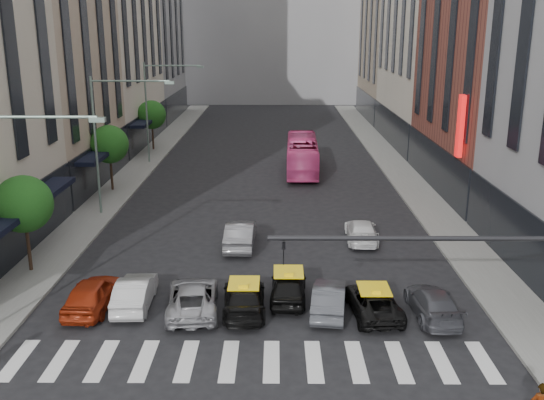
{
  "coord_description": "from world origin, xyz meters",
  "views": [
    {
      "loc": [
        0.77,
        -18.77,
        12.1
      ],
      "look_at": [
        0.56,
        9.62,
        4.0
      ],
      "focal_mm": 40.0,
      "sensor_mm": 36.0,
      "label": 1
    }
  ],
  "objects_px": {
    "streetlamp_mid": "(109,127)",
    "car_white_front": "(135,292)",
    "taxi_left": "(244,297)",
    "bus": "(302,155)",
    "car_red": "(92,294)",
    "taxi_center": "(288,286)",
    "streetlamp_near": "(0,192)",
    "streetlamp_far": "(156,99)"
  },
  "relations": [
    {
      "from": "streetlamp_mid",
      "to": "streetlamp_near",
      "type": "bearing_deg",
      "value": -90.0
    },
    {
      "from": "bus",
      "to": "streetlamp_far",
      "type": "bearing_deg",
      "value": -12.85
    },
    {
      "from": "car_white_front",
      "to": "taxi_center",
      "type": "bearing_deg",
      "value": -176.04
    },
    {
      "from": "streetlamp_mid",
      "to": "bus",
      "type": "bearing_deg",
      "value": 44.12
    },
    {
      "from": "taxi_center",
      "to": "streetlamp_far",
      "type": "bearing_deg",
      "value": -66.11
    },
    {
      "from": "car_white_front",
      "to": "streetlamp_mid",
      "type": "bearing_deg",
      "value": -74.09
    },
    {
      "from": "streetlamp_near",
      "to": "car_white_front",
      "type": "xyz_separation_m",
      "value": [
        4.48,
        2.14,
        -5.22
      ]
    },
    {
      "from": "streetlamp_near",
      "to": "car_red",
      "type": "distance_m",
      "value": 6.1
    },
    {
      "from": "streetlamp_far",
      "to": "bus",
      "type": "bearing_deg",
      "value": -14.41
    },
    {
      "from": "streetlamp_far",
      "to": "streetlamp_mid",
      "type": "bearing_deg",
      "value": -90.0
    },
    {
      "from": "streetlamp_near",
      "to": "streetlamp_far",
      "type": "relative_size",
      "value": 1.0
    },
    {
      "from": "bus",
      "to": "taxi_center",
      "type": "bearing_deg",
      "value": 87.87
    },
    {
      "from": "taxi_center",
      "to": "car_white_front",
      "type": "bearing_deg",
      "value": 8.52
    },
    {
      "from": "streetlamp_far",
      "to": "car_white_front",
      "type": "bearing_deg",
      "value": -81.47
    },
    {
      "from": "taxi_left",
      "to": "taxi_center",
      "type": "xyz_separation_m",
      "value": [
        1.97,
        1.19,
        0.02
      ]
    },
    {
      "from": "car_white_front",
      "to": "car_red",
      "type": "bearing_deg",
      "value": 7.24
    },
    {
      "from": "streetlamp_mid",
      "to": "car_white_front",
      "type": "xyz_separation_m",
      "value": [
        4.48,
        -13.86,
        -5.22
      ]
    },
    {
      "from": "car_white_front",
      "to": "streetlamp_near",
      "type": "bearing_deg",
      "value": 23.57
    },
    {
      "from": "taxi_left",
      "to": "streetlamp_near",
      "type": "bearing_deg",
      "value": 7.4
    },
    {
      "from": "streetlamp_near",
      "to": "taxi_center",
      "type": "bearing_deg",
      "value": 14.12
    },
    {
      "from": "streetlamp_mid",
      "to": "car_white_front",
      "type": "relative_size",
      "value": 2.17
    },
    {
      "from": "car_white_front",
      "to": "bus",
      "type": "xyz_separation_m",
      "value": [
        8.57,
        26.51,
        0.83
      ]
    },
    {
      "from": "streetlamp_near",
      "to": "streetlamp_mid",
      "type": "bearing_deg",
      "value": 90.0
    },
    {
      "from": "streetlamp_near",
      "to": "taxi_left",
      "type": "bearing_deg",
      "value": 10.08
    },
    {
      "from": "car_red",
      "to": "taxi_left",
      "type": "height_order",
      "value": "car_red"
    },
    {
      "from": "taxi_left",
      "to": "taxi_center",
      "type": "distance_m",
      "value": 2.3
    },
    {
      "from": "streetlamp_far",
      "to": "taxi_center",
      "type": "distance_m",
      "value": 31.71
    },
    {
      "from": "streetlamp_far",
      "to": "taxi_left",
      "type": "distance_m",
      "value": 32.18
    },
    {
      "from": "car_white_front",
      "to": "taxi_left",
      "type": "xyz_separation_m",
      "value": [
        4.93,
        -0.47,
        -0.03
      ]
    },
    {
      "from": "streetlamp_far",
      "to": "car_white_front",
      "type": "height_order",
      "value": "streetlamp_far"
    },
    {
      "from": "taxi_center",
      "to": "taxi_left",
      "type": "bearing_deg",
      "value": 33.64
    },
    {
      "from": "taxi_left",
      "to": "bus",
      "type": "relative_size",
      "value": 0.42
    },
    {
      "from": "taxi_center",
      "to": "bus",
      "type": "xyz_separation_m",
      "value": [
        1.66,
        25.79,
        0.83
      ]
    },
    {
      "from": "bus",
      "to": "car_red",
      "type": "bearing_deg",
      "value": 70.36
    },
    {
      "from": "streetlamp_near",
      "to": "car_red",
      "type": "relative_size",
      "value": 2.1
    },
    {
      "from": "taxi_center",
      "to": "bus",
      "type": "bearing_deg",
      "value": -91.13
    },
    {
      "from": "car_red",
      "to": "taxi_center",
      "type": "relative_size",
      "value": 1.07
    },
    {
      "from": "streetlamp_mid",
      "to": "taxi_left",
      "type": "xyz_separation_m",
      "value": [
        9.4,
        -14.33,
        -5.25
      ]
    },
    {
      "from": "streetlamp_mid",
      "to": "bus",
      "type": "height_order",
      "value": "streetlamp_mid"
    },
    {
      "from": "car_red",
      "to": "taxi_center",
      "type": "bearing_deg",
      "value": -171.38
    },
    {
      "from": "taxi_left",
      "to": "taxi_center",
      "type": "height_order",
      "value": "taxi_center"
    },
    {
      "from": "streetlamp_near",
      "to": "taxi_left",
      "type": "xyz_separation_m",
      "value": [
        9.4,
        1.67,
        -5.25
      ]
    }
  ]
}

